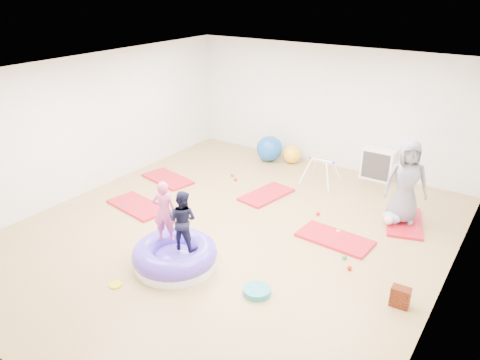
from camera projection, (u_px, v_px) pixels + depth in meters
The scene contains 19 objects.
room at pixel (230, 158), 7.77m from camera, with size 7.01×8.01×2.81m.
gym_mat_front_left at pixel (138, 206), 9.21m from camera, with size 1.26×0.63×0.05m, color red.
gym_mat_mid_left at pixel (168, 179), 10.45m from camera, with size 1.20×0.60×0.05m, color red.
gym_mat_center_back at pixel (266, 195), 9.69m from camera, with size 1.18×0.59×0.05m, color red.
gym_mat_right at pixel (335, 239), 8.06m from camera, with size 1.26×0.63×0.05m, color red.
gym_mat_rear_right at pixel (404, 222), 8.62m from camera, with size 1.23×0.62×0.05m, color red.
inflatable_cushion at pixel (175, 256), 7.31m from camera, with size 1.33×1.33×0.42m.
child_pink at pixel (164, 209), 7.21m from camera, with size 0.37×0.24×1.01m, color #D64E89.
child_navy at pixel (182, 217), 7.01m from camera, with size 0.46×0.36×0.96m, color black.
adult_caregiver at pixel (406, 182), 8.32m from camera, with size 0.75×0.49×1.54m, color slate.
infant at pixel (391, 218), 8.48m from camera, with size 0.36×0.36×0.21m.
ball_pit_balls at pixel (259, 212), 8.93m from camera, with size 4.54×2.56×0.08m.
exercise_ball_blue at pixel (269, 149), 11.44m from camera, with size 0.63×0.63×0.63m, color #1450A7.
exercise_ball_orange at pixel (292, 154), 11.34m from camera, with size 0.44×0.44×0.44m, color yellow.
infant_play_gym at pixel (321, 168), 10.14m from camera, with size 0.73×0.69×0.56m.
cube_shelf at pixel (378, 164), 10.39m from camera, with size 0.71×0.35×0.71m.
balance_disc at pixel (257, 291), 6.69m from camera, with size 0.40×0.40×0.09m, color teal.
backpack at pixel (400, 297), 6.40m from camera, with size 0.26×0.16×0.30m, color maroon.
yellow_toy at pixel (115, 285), 6.87m from camera, with size 0.18×0.18×0.03m, color yellow.
Camera 1 is at (4.18, -5.95, 4.17)m, focal length 35.00 mm.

